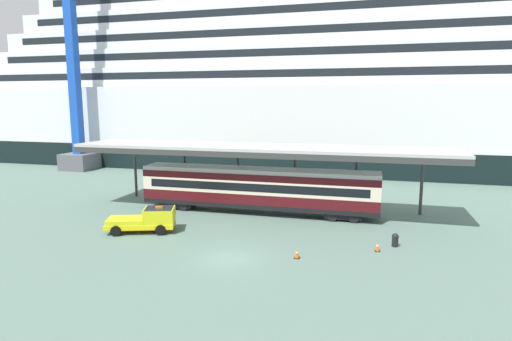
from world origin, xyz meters
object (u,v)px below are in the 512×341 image
object	(u,v)px
train_carriage	(258,188)
service_truck	(147,219)
cruise_ship	(436,87)
traffic_cone_mid	(297,253)
dockside_crane	(75,22)
quay_bollard	(395,239)
traffic_cone_near	(378,246)

from	to	relation	value
train_carriage	service_truck	world-z (taller)	train_carriage
cruise_ship	train_carriage	size ratio (longest dim) A/B	7.32
traffic_cone_mid	train_carriage	bearing A→B (deg)	117.48
dockside_crane	train_carriage	bearing A→B (deg)	-28.98
service_truck	dockside_crane	xyz separation A→B (m)	(-24.51, 25.08, 20.26)
cruise_ship	traffic_cone_mid	xyz separation A→B (m)	(-13.63, -42.61, -11.82)
traffic_cone_mid	quay_bollard	xyz separation A→B (m)	(6.28, 4.00, 0.18)
dockside_crane	quay_bollard	size ratio (longest dim) A/B	69.37
service_truck	traffic_cone_near	bearing A→B (deg)	0.16
cruise_ship	traffic_cone_mid	size ratio (longest dim) A/B	229.07
traffic_cone_mid	dockside_crane	bearing A→B (deg)	142.99
traffic_cone_mid	quay_bollard	size ratio (longest dim) A/B	0.72
service_truck	quay_bollard	size ratio (longest dim) A/B	5.81
train_carriage	dockside_crane	world-z (taller)	dockside_crane
traffic_cone_mid	cruise_ship	bearing A→B (deg)	72.26
cruise_ship	service_truck	xyz separation A→B (m)	(-25.87, -39.98, -11.17)
service_truck	train_carriage	bearing A→B (deg)	48.25
cruise_ship	quay_bollard	size ratio (longest dim) A/B	164.16
train_carriage	traffic_cone_mid	size ratio (longest dim) A/B	31.28
traffic_cone_mid	dockside_crane	size ratio (longest dim) A/B	0.01
train_carriage	traffic_cone_mid	bearing A→B (deg)	-62.52
service_truck	dockside_crane	size ratio (longest dim) A/B	0.08
cruise_ship	traffic_cone_near	size ratio (longest dim) A/B	221.06
traffic_cone_near	traffic_cone_mid	distance (m)	5.74
cruise_ship	train_carriage	world-z (taller)	cruise_ship
cruise_ship	traffic_cone_near	bearing A→B (deg)	-102.09
train_carriage	dockside_crane	bearing A→B (deg)	151.02
cruise_ship	train_carriage	bearing A→B (deg)	-120.48
cruise_ship	traffic_cone_near	xyz separation A→B (m)	(-8.55, -39.93, -11.81)
service_truck	dockside_crane	distance (m)	40.50
traffic_cone_mid	traffic_cone_near	bearing A→B (deg)	27.82
dockside_crane	traffic_cone_mid	bearing A→B (deg)	-37.01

